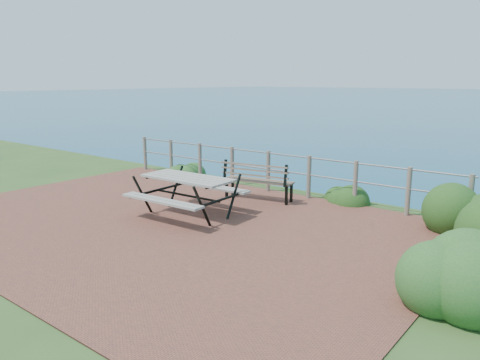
# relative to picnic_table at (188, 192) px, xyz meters

# --- Properties ---
(ground) EXTENTS (10.00, 7.00, 0.12)m
(ground) POSITION_rel_picnic_table_xyz_m (0.04, -0.57, -0.51)
(ground) COLOR brown
(ground) RESTS_ON ground
(safety_railing) EXTENTS (9.40, 0.10, 1.00)m
(safety_railing) POSITION_rel_picnic_table_xyz_m (0.04, 2.78, 0.06)
(safety_railing) COLOR #6B5B4C
(safety_railing) RESTS_ON ground
(picnic_table) EXTENTS (1.94, 1.65, 0.80)m
(picnic_table) POSITION_rel_picnic_table_xyz_m (0.00, 0.00, 0.00)
(picnic_table) COLOR gray
(picnic_table) RESTS_ON ground
(park_bench) EXTENTS (1.67, 0.71, 0.91)m
(park_bench) POSITION_rel_picnic_table_xyz_m (0.36, 1.93, 0.09)
(park_bench) COLOR brown
(park_bench) RESTS_ON ground
(shrub_right_back) EXTENTS (1.19, 1.19, 1.70)m
(shrub_right_back) POSITION_rel_picnic_table_xyz_m (5.36, -0.92, -0.51)
(shrub_right_back) COLOR #205623
(shrub_right_back) RESTS_ON ground
(shrub_right_edge) EXTENTS (1.21, 1.21, 1.73)m
(shrub_right_edge) POSITION_rel_picnic_table_xyz_m (4.68, 2.56, -0.51)
(shrub_right_edge) COLOR #154518
(shrub_right_edge) RESTS_ON ground
(shrub_lip_west) EXTENTS (0.84, 0.84, 0.61)m
(shrub_lip_west) POSITION_rel_picnic_table_xyz_m (-3.05, 3.04, -0.51)
(shrub_lip_west) COLOR #205623
(shrub_lip_west) RESTS_ON ground
(shrub_lip_east) EXTENTS (0.83, 0.83, 0.59)m
(shrub_lip_east) POSITION_rel_picnic_table_xyz_m (1.95, 3.24, -0.51)
(shrub_lip_east) COLOR #154518
(shrub_lip_east) RESTS_ON ground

